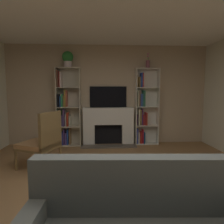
% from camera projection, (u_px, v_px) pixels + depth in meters
% --- Properties ---
extents(ground_plane, '(7.35, 7.35, 0.00)m').
position_uv_depth(ground_plane, '(117.00, 204.00, 2.61)').
color(ground_plane, olive).
extents(wall_back_accent, '(5.52, 0.06, 2.68)m').
position_uv_depth(wall_back_accent, '(108.00, 95.00, 5.54)').
color(wall_back_accent, tan).
rests_on(wall_back_accent, ground_plane).
extents(fireplace, '(1.45, 0.55, 1.00)m').
position_uv_depth(fireplace, '(108.00, 125.00, 5.47)').
color(fireplace, white).
rests_on(fireplace, ground_plane).
extents(tv, '(1.00, 0.06, 0.56)m').
position_uv_depth(tv, '(108.00, 97.00, 5.48)').
color(tv, black).
rests_on(tv, fireplace).
extents(bookshelf_left, '(0.62, 0.32, 2.05)m').
position_uv_depth(bookshelf_left, '(66.00, 111.00, 5.37)').
color(bookshelf_left, beige).
rests_on(bookshelf_left, ground_plane).
extents(bookshelf_right, '(0.62, 0.27, 2.05)m').
position_uv_depth(bookshelf_right, '(144.00, 108.00, 5.51)').
color(bookshelf_right, silver).
rests_on(bookshelf_right, ground_plane).
extents(potted_plant, '(0.29, 0.29, 0.42)m').
position_uv_depth(potted_plant, '(68.00, 58.00, 5.20)').
color(potted_plant, silver).
rests_on(potted_plant, bookshelf_left).
extents(vase_with_flowers, '(0.10, 0.10, 0.39)m').
position_uv_depth(vase_with_flowers, '(148.00, 63.00, 5.33)').
color(vase_with_flowers, '#854151').
rests_on(vase_with_flowers, bookshelf_right).
extents(armchair, '(0.82, 0.79, 1.07)m').
position_uv_depth(armchair, '(43.00, 141.00, 3.77)').
color(armchair, brown).
rests_on(armchair, ground_plane).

